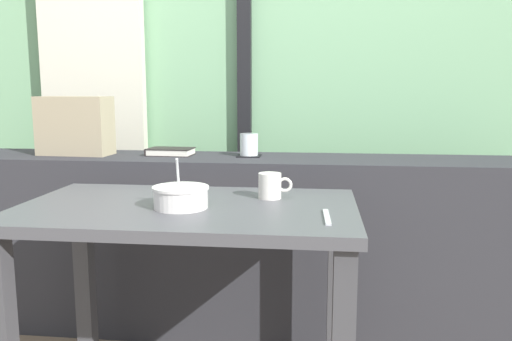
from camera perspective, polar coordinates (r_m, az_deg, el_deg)
outdoor_backdrop at (r=2.82m, az=0.26°, el=15.58°), size 4.80×0.08×2.80m
curtain_left_panel at (r=2.94m, az=-17.57°, el=11.96°), size 0.56×0.06×2.50m
window_divider_post at (r=2.75m, az=-1.29°, el=13.65°), size 0.07×0.05×2.60m
dark_console_ledge at (r=2.33m, az=-1.35°, el=-8.09°), size 2.80×0.39×0.78m
breakfast_table at (r=1.68m, az=-7.44°, el=-7.86°), size 1.06×0.63×0.71m
coaster_square at (r=2.27m, az=-0.77°, el=1.62°), size 0.10×0.10×0.00m
juice_glass at (r=2.27m, az=-0.77°, el=2.76°), size 0.08×0.08×0.10m
closed_book at (r=2.35m, az=-9.39°, el=2.06°), size 0.21×0.14×0.03m
throw_pillow at (r=2.46m, az=-19.27°, el=4.66°), size 0.33×0.16×0.26m
soup_bowl at (r=1.60m, az=-8.26°, el=-2.88°), size 0.17×0.17×0.16m
fork_utensil at (r=1.48m, az=7.79°, el=-5.07°), size 0.02×0.17×0.01m
ceramic_mug at (r=1.72m, az=1.61°, el=-1.68°), size 0.11×0.08×0.08m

